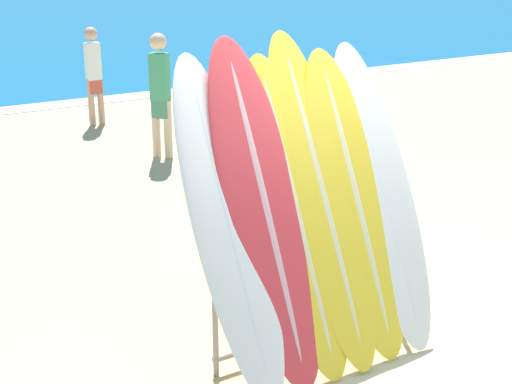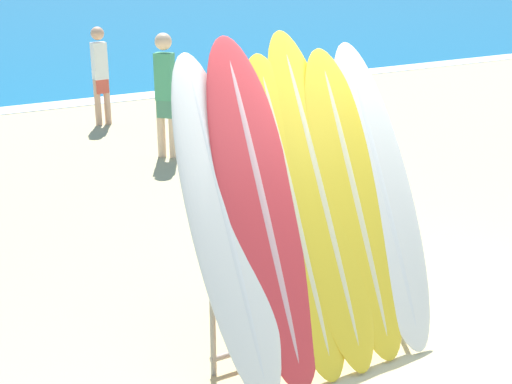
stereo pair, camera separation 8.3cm
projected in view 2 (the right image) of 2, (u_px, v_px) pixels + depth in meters
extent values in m
plane|color=tan|center=(365.00, 345.00, 5.23)|extent=(160.00, 160.00, 0.00)
cube|color=white|center=(52.00, 105.00, 12.73)|extent=(120.00, 0.60, 0.01)
cylinder|color=gray|center=(213.00, 315.00, 4.72)|extent=(0.04, 0.04, 0.92)
cylinder|color=gray|center=(396.00, 266.00, 5.43)|extent=(0.04, 0.04, 0.92)
cylinder|color=gray|center=(312.00, 232.00, 4.93)|extent=(1.59, 0.04, 0.04)
cylinder|color=gray|center=(309.00, 330.00, 5.19)|extent=(1.59, 0.04, 0.04)
ellipsoid|color=silver|center=(226.00, 225.00, 4.63)|extent=(0.50, 1.23, 2.11)
ellipsoid|color=silver|center=(226.00, 225.00, 4.63)|extent=(0.09, 1.19, 2.03)
ellipsoid|color=red|center=(262.00, 210.00, 4.75)|extent=(0.59, 1.18, 2.21)
ellipsoid|color=#D59E9F|center=(262.00, 210.00, 4.75)|extent=(0.11, 1.14, 2.13)
ellipsoid|color=yellow|center=(295.00, 214.00, 4.86)|extent=(0.54, 1.12, 2.07)
ellipsoid|color=beige|center=(295.00, 214.00, 4.86)|extent=(0.10, 1.09, 1.99)
ellipsoid|color=yellow|center=(320.00, 198.00, 4.97)|extent=(0.54, 1.24, 2.21)
ellipsoid|color=beige|center=(320.00, 198.00, 4.97)|extent=(0.10, 1.20, 2.13)
ellipsoid|color=yellow|center=(354.00, 202.00, 5.07)|extent=(0.58, 1.10, 2.08)
ellipsoid|color=beige|center=(354.00, 202.00, 5.07)|extent=(0.10, 1.07, 2.00)
ellipsoid|color=silver|center=(382.00, 194.00, 5.20)|extent=(0.54, 1.14, 2.10)
ellipsoid|color=silver|center=(382.00, 194.00, 5.20)|extent=(0.10, 1.11, 2.02)
cylinder|color=beige|center=(161.00, 128.00, 9.63)|extent=(0.11, 0.11, 0.79)
cylinder|color=beige|center=(173.00, 129.00, 9.58)|extent=(0.11, 0.11, 0.79)
cube|color=#478466|center=(166.00, 109.00, 9.52)|extent=(0.25, 0.26, 0.24)
cube|color=#42996B|center=(165.00, 77.00, 9.37)|extent=(0.28, 0.28, 0.62)
sphere|color=beige|center=(163.00, 42.00, 9.22)|extent=(0.22, 0.22, 0.22)
cylinder|color=tan|center=(98.00, 103.00, 11.28)|extent=(0.10, 0.10, 0.73)
cylinder|color=tan|center=(107.00, 101.00, 11.37)|extent=(0.10, 0.10, 0.73)
cube|color=#CC4C3D|center=(101.00, 86.00, 11.24)|extent=(0.22, 0.15, 0.22)
cube|color=white|center=(99.00, 61.00, 11.11)|extent=(0.23, 0.16, 0.57)
sphere|color=tan|center=(97.00, 33.00, 10.97)|extent=(0.21, 0.21, 0.21)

